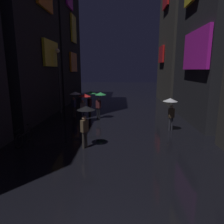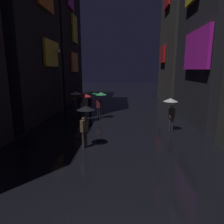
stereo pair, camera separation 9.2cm
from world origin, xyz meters
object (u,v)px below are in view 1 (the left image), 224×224
pedestrian_foreground_right_green (91,96)px  pedestrian_near_crossing_clear (75,97)px  pedestrian_midstreet_left_black (86,115)px  bicycle_parked_at_storefront (25,137)px  pedestrian_foreground_left_clear (171,105)px  pedestrian_far_right_green (100,98)px  streetlamp_left_far (59,74)px  pedestrian_midstreet_centre_red (84,100)px

pedestrian_foreground_right_green → pedestrian_near_crossing_clear: bearing=-154.0°
pedestrian_midstreet_left_black → bicycle_parked_at_storefront: bearing=174.2°
pedestrian_foreground_left_clear → pedestrian_far_right_green: bearing=147.6°
pedestrian_near_crossing_clear → pedestrian_midstreet_left_black: (2.04, -6.44, 0.00)m
pedestrian_far_right_green → bicycle_parked_at_storefront: size_ratio=1.16×
pedestrian_near_crossing_clear → bicycle_parked_at_storefront: size_ratio=1.16×
pedestrian_far_right_green → bicycle_parked_at_storefront: 6.80m
pedestrian_near_crossing_clear → pedestrian_foreground_right_green: (1.21, 0.59, 0.00)m
pedestrian_midstreet_left_black → streetlamp_left_far: streetlamp_left_far is taller
pedestrian_midstreet_centre_red → pedestrian_foreground_left_clear: (5.86, -1.95, 0.00)m
bicycle_parked_at_storefront → pedestrian_foreground_left_clear: bearing=18.2°
pedestrian_midstreet_centre_red → pedestrian_midstreet_left_black: size_ratio=1.00×
pedestrian_near_crossing_clear → pedestrian_midstreet_centre_red: size_ratio=1.00×
pedestrian_foreground_left_clear → pedestrian_far_right_green: same height
pedestrian_midstreet_centre_red → pedestrian_foreground_left_clear: size_ratio=1.00×
pedestrian_foreground_left_clear → pedestrian_midstreet_left_black: bearing=-148.0°
pedestrian_foreground_right_green → streetlamp_left_far: 3.59m
pedestrian_near_crossing_clear → pedestrian_midstreet_centre_red: bearing=-54.6°
pedestrian_midstreet_left_black → bicycle_parked_at_storefront: 3.61m
pedestrian_midstreet_left_black → pedestrian_foreground_right_green: bearing=96.8°
pedestrian_near_crossing_clear → bicycle_parked_at_storefront: (-1.31, -6.10, -1.28)m
bicycle_parked_at_storefront → pedestrian_midstreet_centre_red: bearing=63.2°
pedestrian_near_crossing_clear → bicycle_parked_at_storefront: pedestrian_near_crossing_clear is taller
pedestrian_midstreet_left_black → pedestrian_midstreet_centre_red: bearing=101.4°
pedestrian_far_right_green → pedestrian_foreground_right_green: same height
pedestrian_midstreet_centre_red → pedestrian_foreground_right_green: bearing=85.2°
pedestrian_near_crossing_clear → pedestrian_midstreet_centre_red: (1.04, -1.46, 0.00)m
pedestrian_foreground_left_clear → streetlamp_left_far: (-8.61, 5.00, 1.84)m
streetlamp_left_far → pedestrian_foreground_left_clear: bearing=-30.1°
pedestrian_midstreet_centre_red → streetlamp_left_far: size_ratio=0.38×
streetlamp_left_far → pedestrian_midstreet_left_black: bearing=-64.9°
pedestrian_foreground_left_clear → pedestrian_far_right_green: 5.71m
pedestrian_foreground_left_clear → pedestrian_foreground_right_green: size_ratio=1.00×
pedestrian_foreground_right_green → bicycle_parked_at_storefront: pedestrian_foreground_right_green is taller
pedestrian_near_crossing_clear → pedestrian_foreground_right_green: same height
pedestrian_midstreet_centre_red → pedestrian_midstreet_left_black: 5.08m
pedestrian_midstreet_left_black → streetlamp_left_far: (-3.76, 8.03, 1.84)m
pedestrian_midstreet_left_black → pedestrian_foreground_right_green: size_ratio=1.00×
pedestrian_near_crossing_clear → pedestrian_midstreet_left_black: same height
pedestrian_midstreet_centre_red → bicycle_parked_at_storefront: pedestrian_midstreet_centre_red is taller
pedestrian_midstreet_left_black → bicycle_parked_at_storefront: (-3.35, 0.34, -1.28)m
pedestrian_midstreet_centre_red → pedestrian_far_right_green: bearing=46.6°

